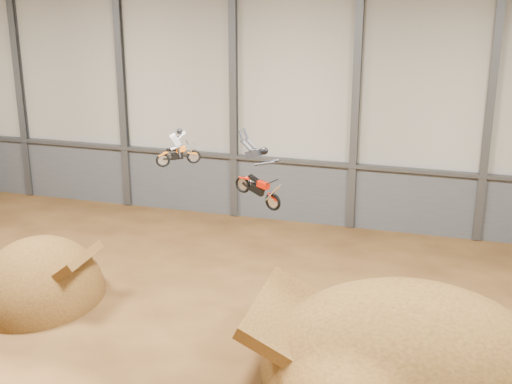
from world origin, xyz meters
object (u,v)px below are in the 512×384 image
at_px(takeoff_ramp, 40,298).
at_px(landing_ramp, 409,375).
at_px(fmx_rider_a, 178,145).
at_px(fmx_rider_b, 256,170).

bearing_deg(takeoff_ramp, landing_ramp, -5.70).
relative_size(landing_ramp, fmx_rider_a, 5.97).
bearing_deg(fmx_rider_b, takeoff_ramp, -159.56).
distance_m(landing_ramp, fmx_rider_a, 12.39).
xyz_separation_m(takeoff_ramp, landing_ramp, (16.01, -1.60, 0.00)).
bearing_deg(landing_ramp, fmx_rider_b, 166.19).
bearing_deg(fmx_rider_a, fmx_rider_b, -48.02).
height_order(takeoff_ramp, fmx_rider_b, fmx_rider_b).
distance_m(takeoff_ramp, fmx_rider_b, 11.94).
xyz_separation_m(landing_ramp, fmx_rider_b, (-6.17, 1.52, 6.75)).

